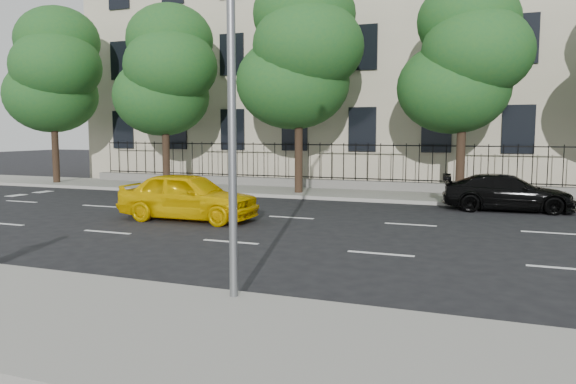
% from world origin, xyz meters
% --- Properties ---
extents(ground, '(120.00, 120.00, 0.00)m').
position_xyz_m(ground, '(0.00, 0.00, 0.00)').
color(ground, black).
rests_on(ground, ground).
extents(near_sidewalk, '(60.00, 4.00, 0.15)m').
position_xyz_m(near_sidewalk, '(0.00, -4.00, 0.07)').
color(near_sidewalk, gray).
rests_on(near_sidewalk, ground).
extents(far_sidewalk, '(60.00, 4.00, 0.15)m').
position_xyz_m(far_sidewalk, '(0.00, 14.00, 0.07)').
color(far_sidewalk, gray).
rests_on(far_sidewalk, ground).
extents(lane_markings, '(49.60, 4.62, 0.01)m').
position_xyz_m(lane_markings, '(0.00, 4.75, 0.01)').
color(lane_markings, silver).
rests_on(lane_markings, ground).
extents(masonry_building, '(34.60, 12.11, 18.50)m').
position_xyz_m(masonry_building, '(0.00, 22.95, 9.02)').
color(masonry_building, beige).
rests_on(masonry_building, ground).
extents(iron_fence, '(30.00, 0.50, 2.20)m').
position_xyz_m(iron_fence, '(0.00, 15.70, 0.65)').
color(iron_fence, slate).
rests_on(iron_fence, far_sidewalk).
extents(tree_a, '(5.71, 5.31, 9.39)m').
position_xyz_m(tree_a, '(-15.96, 13.36, 6.13)').
color(tree_a, '#382619').
rests_on(tree_a, far_sidewalk).
extents(tree_b, '(5.53, 5.12, 8.97)m').
position_xyz_m(tree_b, '(-8.96, 13.36, 5.84)').
color(tree_b, '#382619').
rests_on(tree_b, far_sidewalk).
extents(tree_c, '(5.89, 5.50, 9.80)m').
position_xyz_m(tree_c, '(-1.96, 13.36, 6.41)').
color(tree_c, '#382619').
rests_on(tree_c, far_sidewalk).
extents(tree_d, '(5.34, 4.94, 8.84)m').
position_xyz_m(tree_d, '(5.04, 13.36, 5.84)').
color(tree_d, '#382619').
rests_on(tree_d, far_sidewalk).
extents(yellow_taxi, '(4.69, 1.95, 1.59)m').
position_xyz_m(yellow_taxi, '(-2.95, 5.27, 0.79)').
color(yellow_taxi, '#F1C000').
rests_on(yellow_taxi, ground).
extents(black_sedan, '(4.78, 2.32, 1.34)m').
position_xyz_m(black_sedan, '(6.81, 11.41, 0.67)').
color(black_sedan, black).
rests_on(black_sedan, ground).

